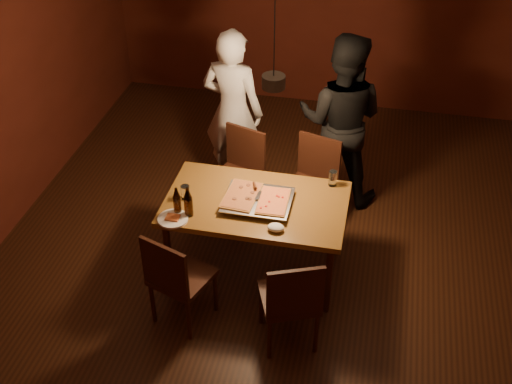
% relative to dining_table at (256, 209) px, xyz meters
% --- Properties ---
extents(room_shell, '(6.00, 6.00, 6.00)m').
position_rel_dining_table_xyz_m(room_shell, '(0.09, 0.21, 0.72)').
color(room_shell, '#351B0E').
rests_on(room_shell, ground).
extents(dining_table, '(1.50, 0.90, 0.75)m').
position_rel_dining_table_xyz_m(dining_table, '(0.00, 0.00, 0.00)').
color(dining_table, brown).
rests_on(dining_table, floor).
extents(chair_far_left, '(0.53, 0.53, 0.49)m').
position_rel_dining_table_xyz_m(chair_far_left, '(-0.32, 0.80, -0.14)').
color(chair_far_left, '#38190F').
rests_on(chair_far_left, floor).
extents(chair_far_right, '(0.52, 0.52, 0.49)m').
position_rel_dining_table_xyz_m(chair_far_right, '(0.38, 0.79, -0.14)').
color(chair_far_right, '#38190F').
rests_on(chair_far_right, floor).
extents(chair_near_left, '(0.54, 0.54, 0.49)m').
position_rel_dining_table_xyz_m(chair_near_left, '(-0.48, -0.74, -0.14)').
color(chair_near_left, '#38190F').
rests_on(chair_near_left, floor).
extents(chair_near_right, '(0.55, 0.55, 0.49)m').
position_rel_dining_table_xyz_m(chair_near_right, '(0.44, -0.79, -0.14)').
color(chair_near_right, '#38190F').
rests_on(chair_near_right, floor).
extents(pizza_tray, '(0.56, 0.46, 0.05)m').
position_rel_dining_table_xyz_m(pizza_tray, '(0.02, -0.02, 0.10)').
color(pizza_tray, silver).
rests_on(pizza_tray, dining_table).
extents(pizza_meat, '(0.29, 0.43, 0.02)m').
position_rel_dining_table_xyz_m(pizza_meat, '(-0.12, -0.01, 0.13)').
color(pizza_meat, maroon).
rests_on(pizza_meat, pizza_tray).
extents(pizza_cheese, '(0.25, 0.39, 0.02)m').
position_rel_dining_table_xyz_m(pizza_cheese, '(0.15, -0.03, 0.13)').
color(pizza_cheese, gold).
rests_on(pizza_cheese, pizza_tray).
extents(spatula, '(0.17, 0.26, 0.04)m').
position_rel_dining_table_xyz_m(spatula, '(0.01, 0.00, 0.14)').
color(spatula, silver).
rests_on(spatula, pizza_tray).
extents(beer_bottle_a, '(0.06, 0.06, 0.24)m').
position_rel_dining_table_xyz_m(beer_bottle_a, '(-0.59, -0.27, 0.19)').
color(beer_bottle_a, black).
rests_on(beer_bottle_a, dining_table).
extents(beer_bottle_b, '(0.07, 0.07, 0.26)m').
position_rel_dining_table_xyz_m(beer_bottle_b, '(-0.49, -0.28, 0.21)').
color(beer_bottle_b, black).
rests_on(beer_bottle_b, dining_table).
extents(water_glass_left, '(0.08, 0.08, 0.12)m').
position_rel_dining_table_xyz_m(water_glass_left, '(-0.58, -0.07, 0.13)').
color(water_glass_left, silver).
rests_on(water_glass_left, dining_table).
extents(water_glass_right, '(0.07, 0.07, 0.14)m').
position_rel_dining_table_xyz_m(water_glass_right, '(0.59, 0.37, 0.14)').
color(water_glass_right, silver).
rests_on(water_glass_right, dining_table).
extents(plate_slice, '(0.24, 0.24, 0.03)m').
position_rel_dining_table_xyz_m(plate_slice, '(-0.60, -0.37, 0.08)').
color(plate_slice, white).
rests_on(plate_slice, dining_table).
extents(napkin, '(0.13, 0.10, 0.06)m').
position_rel_dining_table_xyz_m(napkin, '(0.23, -0.33, 0.10)').
color(napkin, white).
rests_on(napkin, dining_table).
extents(diner_white, '(0.68, 0.50, 1.70)m').
position_rel_dining_table_xyz_m(diner_white, '(-0.50, 1.25, 0.18)').
color(diner_white, silver).
rests_on(diner_white, floor).
extents(diner_dark, '(0.91, 0.74, 1.74)m').
position_rel_dining_table_xyz_m(diner_dark, '(0.56, 1.27, 0.19)').
color(diner_dark, black).
rests_on(diner_dark, floor).
extents(pendant_lamp, '(0.18, 0.18, 1.10)m').
position_rel_dining_table_xyz_m(pendant_lamp, '(0.09, 0.21, 1.08)').
color(pendant_lamp, black).
rests_on(pendant_lamp, ceiling).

